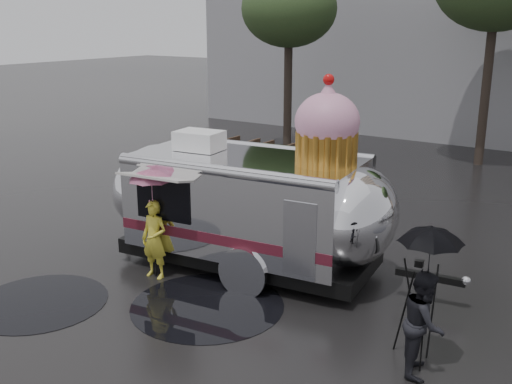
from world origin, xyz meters
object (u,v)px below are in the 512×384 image
Objects in this scene: person_left at (154,240)px; person_right at (424,323)px; airstream_trailer at (252,201)px; tripod at (416,297)px.

person_left reaches higher than person_right.
airstream_trailer is 4.27m from tripod.
person_left is (-1.37, -1.52, -0.67)m from airstream_trailer.
tripod is at bearing 14.44° from person_right.
person_right is at bearing -6.62° from person_left.
airstream_trailer is 2.15m from person_left.
person_left is 1.05× the size of tripod.
person_left reaches higher than tripod.
airstream_trailer is at bearing 44.64° from person_left.
airstream_trailer is 4.84× the size of person_right.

